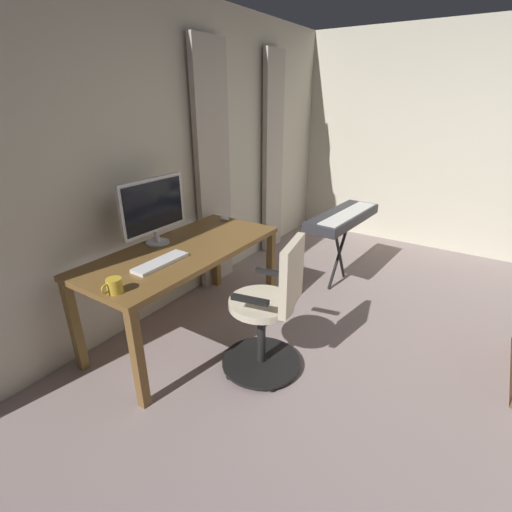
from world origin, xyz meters
name	(u,v)px	position (x,y,z in m)	size (l,w,h in m)	color
ground_plane	(509,400)	(0.00, 0.00, 0.00)	(7.14, 7.14, 0.00)	gray
back_room_partition	(179,159)	(0.00, -2.74, 1.28)	(5.17, 0.10, 2.55)	beige
curtain_left_panel	(273,157)	(-1.43, -2.63, 1.13)	(0.37, 0.06, 2.26)	beige
curtain_right_panel	(213,172)	(-0.33, -2.63, 1.13)	(0.44, 0.06, 2.26)	beige
desk	(184,258)	(0.54, -2.24, 0.65)	(1.60, 0.72, 0.73)	brown
office_chair	(270,313)	(0.58, -1.44, 0.46)	(0.56, 0.56, 0.98)	black
computer_monitor	(153,207)	(0.57, -2.48, 1.02)	(0.60, 0.18, 0.50)	silver
computer_keyboard	(161,262)	(0.83, -2.16, 0.75)	(0.42, 0.12, 0.02)	white
computer_mouse	(224,218)	(-0.17, -2.39, 0.75)	(0.06, 0.10, 0.04)	white
mug_coffee	(114,286)	(1.26, -2.08, 0.78)	(0.13, 0.09, 0.09)	gold
piano_keyboard	(343,219)	(-0.92, -1.53, 0.70)	(1.03, 0.39, 0.77)	black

